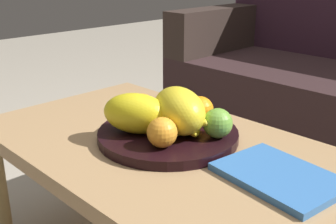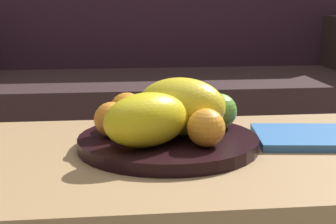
{
  "view_description": "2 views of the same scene",
  "coord_description": "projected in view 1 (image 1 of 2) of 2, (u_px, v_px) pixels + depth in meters",
  "views": [
    {
      "loc": [
        0.7,
        -0.67,
        0.84
      ],
      "look_at": [
        -0.01,
        0.03,
        0.48
      ],
      "focal_mm": 44.74,
      "sensor_mm": 36.0,
      "label": 1
    },
    {
      "loc": [
        -0.13,
        -0.99,
        0.71
      ],
      "look_at": [
        -0.01,
        0.03,
        0.48
      ],
      "focal_mm": 56.78,
      "sensor_mm": 36.0,
      "label": 2
    }
  ],
  "objects": [
    {
      "name": "coffee_table",
      "position": [
        164.0,
        161.0,
        1.07
      ],
      "size": [
        1.01,
        0.59,
        0.41
      ],
      "color": "#A78156",
      "rests_on": "ground_plane"
    },
    {
      "name": "fruit_bowl",
      "position": [
        168.0,
        135.0,
        1.08
      ],
      "size": [
        0.36,
        0.36,
        0.03
      ],
      "primitive_type": "cylinder",
      "color": "black",
      "rests_on": "coffee_table"
    },
    {
      "name": "melon_large_front",
      "position": [
        179.0,
        111.0,
        1.04
      ],
      "size": [
        0.21,
        0.17,
        0.12
      ],
      "primitive_type": "ellipsoid",
      "rotation": [
        0.0,
        0.0,
        -0.36
      ],
      "color": "yellow",
      "rests_on": "fruit_bowl"
    },
    {
      "name": "melon_smaller_beside",
      "position": [
        136.0,
        113.0,
        1.05
      ],
      "size": [
        0.2,
        0.17,
        0.1
      ],
      "primitive_type": "ellipsoid",
      "rotation": [
        0.0,
        0.0,
        0.46
      ],
      "color": "yellow",
      "rests_on": "fruit_bowl"
    },
    {
      "name": "orange_front",
      "position": [
        200.0,
        110.0,
        1.12
      ],
      "size": [
        0.07,
        0.07,
        0.07
      ],
      "primitive_type": "sphere",
      "color": "orange",
      "rests_on": "fruit_bowl"
    },
    {
      "name": "orange_left",
      "position": [
        162.0,
        132.0,
        0.97
      ],
      "size": [
        0.07,
        0.07,
        0.07
      ],
      "primitive_type": "sphere",
      "color": "orange",
      "rests_on": "fruit_bowl"
    },
    {
      "name": "orange_right",
      "position": [
        170.0,
        102.0,
        1.17
      ],
      "size": [
        0.08,
        0.08,
        0.08
      ],
      "primitive_type": "sphere",
      "color": "orange",
      "rests_on": "fruit_bowl"
    },
    {
      "name": "orange_back",
      "position": [
        143.0,
        106.0,
        1.15
      ],
      "size": [
        0.07,
        0.07,
        0.07
      ],
      "primitive_type": "sphere",
      "color": "orange",
      "rests_on": "fruit_bowl"
    },
    {
      "name": "apple_front",
      "position": [
        218.0,
        123.0,
        1.02
      ],
      "size": [
        0.07,
        0.07,
        0.07
      ],
      "primitive_type": "sphere",
      "color": "#6AA438",
      "rests_on": "fruit_bowl"
    },
    {
      "name": "banana_bunch",
      "position": [
        189.0,
        121.0,
        1.06
      ],
      "size": [
        0.16,
        0.16,
        0.06
      ],
      "color": "yellow",
      "rests_on": "fruit_bowl"
    },
    {
      "name": "magazine",
      "position": [
        279.0,
        176.0,
        0.88
      ],
      "size": [
        0.27,
        0.21,
        0.02
      ],
      "primitive_type": "cube",
      "rotation": [
        0.0,
        0.0,
        -0.13
      ],
      "color": "#366FB7",
      "rests_on": "coffee_table"
    }
  ]
}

